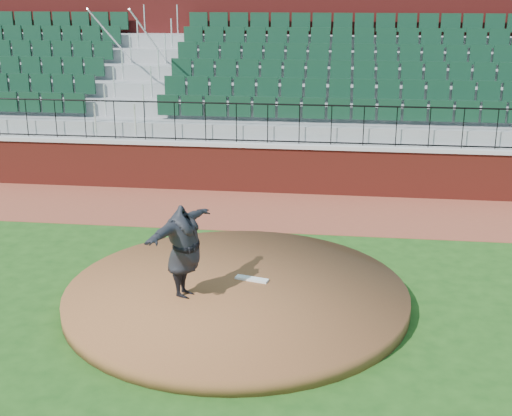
{
  "coord_description": "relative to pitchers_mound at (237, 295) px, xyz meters",
  "views": [
    {
      "loc": [
        1.51,
        -10.24,
        5.09
      ],
      "look_at": [
        0.0,
        1.5,
        1.3
      ],
      "focal_mm": 48.18,
      "sensor_mm": 36.0,
      "label": 1
    }
  ],
  "objects": [
    {
      "name": "pitchers_mound",
      "position": [
        0.0,
        0.0,
        0.0
      ],
      "size": [
        5.8,
        5.8,
        0.25
      ],
      "primitive_type": "cylinder",
      "color": "brown",
      "rests_on": "ground"
    },
    {
      "name": "pitcher",
      "position": [
        -0.8,
        -0.39,
        0.91
      ],
      "size": [
        1.06,
        2.0,
        1.57
      ],
      "primitive_type": "imported",
      "rotation": [
        0.0,
        0.0,
        1.28
      ],
      "color": "black",
      "rests_on": "pitchers_mound"
    },
    {
      "name": "pitching_rubber",
      "position": [
        0.21,
        0.37,
        0.14
      ],
      "size": [
        0.6,
        0.28,
        0.04
      ],
      "primitive_type": "cube",
      "rotation": [
        0.0,
        0.0,
        -0.25
      ],
      "color": "white",
      "rests_on": "pitchers_mound"
    },
    {
      "name": "field_wall",
      "position": [
        0.18,
        6.71,
        0.47
      ],
      "size": [
        34.0,
        0.35,
        1.2
      ],
      "primitive_type": "cube",
      "color": "maroon",
      "rests_on": "ground"
    },
    {
      "name": "wall_cap",
      "position": [
        0.18,
        6.71,
        1.12
      ],
      "size": [
        34.0,
        0.45,
        0.1
      ],
      "primitive_type": "cube",
      "color": "#B7B7B7",
      "rests_on": "field_wall"
    },
    {
      "name": "wall_railing",
      "position": [
        0.18,
        6.71,
        1.67
      ],
      "size": [
        34.0,
        0.05,
        1.0
      ],
      "primitive_type": null,
      "color": "black",
      "rests_on": "wall_cap"
    },
    {
      "name": "concourse_wall",
      "position": [
        0.18,
        12.24,
        2.62
      ],
      "size": [
        34.0,
        0.5,
        5.5
      ],
      "primitive_type": "cube",
      "color": "maroon",
      "rests_on": "ground"
    },
    {
      "name": "warning_track",
      "position": [
        0.18,
        5.11,
        -0.12
      ],
      "size": [
        34.0,
        3.2,
        0.01
      ],
      "primitive_type": "cube",
      "color": "brown",
      "rests_on": "ground"
    },
    {
      "name": "seating_stands",
      "position": [
        0.18,
        9.44,
        2.18
      ],
      "size": [
        34.0,
        5.1,
        4.6
      ],
      "primitive_type": null,
      "color": "gray",
      "rests_on": "ground"
    },
    {
      "name": "ground",
      "position": [
        0.18,
        -0.29,
        -0.12
      ],
      "size": [
        90.0,
        90.0,
        0.0
      ],
      "primitive_type": "plane",
      "color": "#1C4614",
      "rests_on": "ground"
    }
  ]
}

